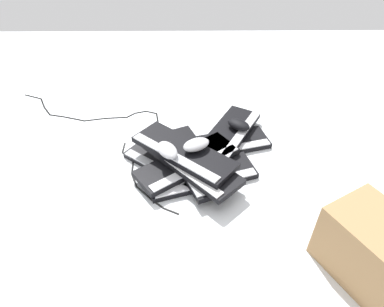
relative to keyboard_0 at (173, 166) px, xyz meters
name	(u,v)px	position (x,y,z in m)	size (l,w,h in m)	color
ground_plane	(198,176)	(-0.10, 0.05, -0.01)	(3.20, 3.20, 0.00)	silver
keyboard_0	(173,166)	(0.00, 0.00, 0.00)	(0.44, 0.38, 0.03)	black
keyboard_1	(202,176)	(-0.12, 0.06, 0.00)	(0.46, 0.28, 0.03)	black
keyboard_2	(220,145)	(-0.21, -0.14, 0.00)	(0.46, 0.26, 0.03)	black
keyboard_3	(192,160)	(-0.08, 0.00, 0.03)	(0.31, 0.46, 0.03)	black
keyboard_4	(188,162)	(-0.06, 0.01, 0.03)	(0.44, 0.38, 0.03)	black
keyboard_5	(190,163)	(-0.07, 0.05, 0.06)	(0.41, 0.42, 0.03)	black
keyboard_6	(228,135)	(-0.24, -0.17, 0.03)	(0.35, 0.46, 0.03)	black
keyboard_7	(183,152)	(-0.04, 0.02, 0.09)	(0.43, 0.40, 0.03)	black
mouse_0	(196,158)	(-0.10, 0.03, 0.07)	(0.11, 0.07, 0.04)	#B7B7BC
mouse_1	(239,124)	(-0.29, -0.20, 0.07)	(0.11, 0.07, 0.04)	black
mouse_2	(167,150)	(0.02, 0.04, 0.13)	(0.11, 0.07, 0.04)	#B7B7BC
mouse_3	(178,158)	(-0.02, 0.02, 0.07)	(0.11, 0.07, 0.04)	#4C4C51
mouse_4	(196,145)	(-0.09, 0.01, 0.13)	(0.11, 0.07, 0.04)	#B7B7BC
cable_0	(90,112)	(0.44, -0.43, -0.01)	(0.77, 0.31, 0.01)	black
cable_1	(140,178)	(0.13, 0.06, -0.01)	(0.26, 0.42, 0.01)	black
cardboard_box	(370,248)	(-0.60, 0.47, 0.09)	(0.26, 0.20, 0.21)	#9E774C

